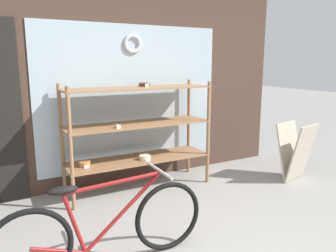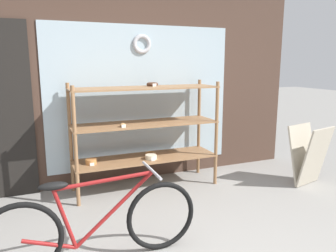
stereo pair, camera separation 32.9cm
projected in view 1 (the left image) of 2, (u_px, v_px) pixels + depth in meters
storefront_facade at (113, 68)px, 4.25m from camera, size 5.10×0.13×3.18m
display_case at (138, 127)px, 4.12m from camera, size 1.84×0.54×1.37m
bicycle at (105, 228)px, 2.57m from camera, size 1.73×0.46×0.75m
sandwich_board at (296, 152)px, 4.52m from camera, size 0.56×0.48×0.79m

